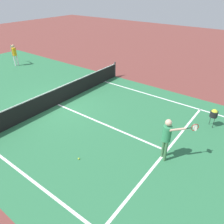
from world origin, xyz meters
TOP-DOWN VIEW (x-y plane):
  - ground_plane at (0.00, 0.00)m, footprint 60.00×60.00m
  - court_surface_inbounds at (0.00, 0.00)m, footprint 10.62×24.40m
  - line_sideline_left at (-4.11, -5.95)m, footprint 0.10×11.89m
  - line_sideline_right at (4.11, -5.95)m, footprint 0.10×11.89m
  - line_service_near at (0.00, -6.40)m, footprint 8.22×0.10m
  - line_center_service at (0.00, -3.20)m, footprint 0.10×6.40m
  - net at (0.00, 0.00)m, footprint 10.63×0.09m
  - player_near at (-0.46, -6.49)m, footprint 0.85×1.01m
  - player_far at (2.49, 7.83)m, footprint 0.70×1.15m
  - ball_hopper at (2.86, -7.28)m, footprint 0.34×0.34m
  - tennis_ball_mid_court at (-2.43, -3.97)m, footprint 0.07×0.07m

SIDE VIEW (x-z plane):
  - ground_plane at x=0.00m, z-range 0.00..0.00m
  - court_surface_inbounds at x=0.00m, z-range 0.00..0.00m
  - line_sideline_left at x=-4.11m, z-range 0.00..0.01m
  - line_sideline_right at x=4.11m, z-range 0.00..0.01m
  - line_service_near at x=0.00m, z-range 0.00..0.01m
  - line_center_service at x=0.00m, z-range 0.00..0.01m
  - tennis_ball_mid_court at x=-2.43m, z-range 0.00..0.07m
  - net at x=0.00m, z-range -0.04..1.03m
  - ball_hopper at x=2.86m, z-range 0.24..1.11m
  - player_far at x=2.49m, z-range 0.21..1.89m
  - player_near at x=-0.46m, z-range 0.22..1.94m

